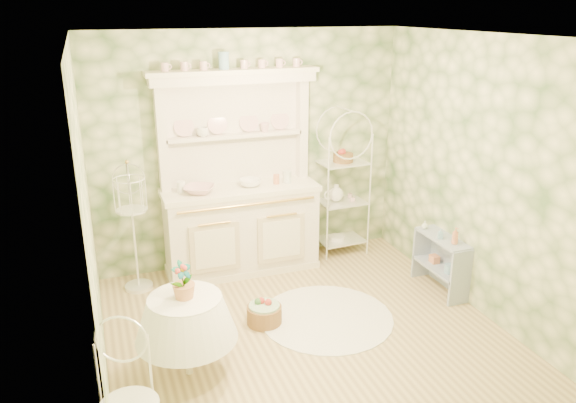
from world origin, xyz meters
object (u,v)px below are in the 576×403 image
object	(u,v)px
birdcage_stand	(133,225)
floor_basket	(264,313)
kitchen_dresser	(240,176)
side_shelf	(441,264)
bakers_rack	(342,179)
round_table	(187,334)

from	to	relation	value
birdcage_stand	floor_basket	xyz separation A→B (m)	(1.08, -1.15, -0.63)
kitchen_dresser	side_shelf	world-z (taller)	kitchen_dresser
floor_basket	birdcage_stand	bearing A→B (deg)	133.02
kitchen_dresser	floor_basket	xyz separation A→B (m)	(-0.12, -1.23, -1.03)
side_shelf	birdcage_stand	bearing A→B (deg)	162.21
birdcage_stand	bakers_rack	bearing A→B (deg)	3.77
bakers_rack	round_table	world-z (taller)	bakers_rack
round_table	floor_basket	xyz separation A→B (m)	(0.83, 0.54, -0.27)
bakers_rack	kitchen_dresser	bearing A→B (deg)	-179.53
birdcage_stand	round_table	bearing A→B (deg)	-81.77
kitchen_dresser	round_table	size ratio (longest dim) A/B	3.02
birdcage_stand	floor_basket	bearing A→B (deg)	-46.98
kitchen_dresser	floor_basket	size ratio (longest dim) A/B	6.60
bakers_rack	side_shelf	bearing A→B (deg)	-69.62
round_table	birdcage_stand	size ratio (longest dim) A/B	0.51
kitchen_dresser	floor_basket	bearing A→B (deg)	-95.54
kitchen_dresser	birdcage_stand	world-z (taller)	kitchen_dresser
side_shelf	bakers_rack	bearing A→B (deg)	116.41
side_shelf	birdcage_stand	xyz separation A→B (m)	(-3.08, 1.14, 0.44)
bakers_rack	floor_basket	distance (m)	2.11
kitchen_dresser	bakers_rack	size ratio (longest dim) A/B	1.21
round_table	kitchen_dresser	bearing A→B (deg)	61.64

